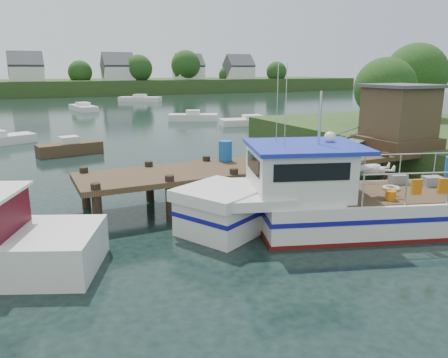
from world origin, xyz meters
name	(u,v)px	position (x,y,z in m)	size (l,w,h in m)	color
ground_plane	(230,199)	(0.00, 0.00, 0.00)	(160.00, 160.00, 0.00)	black
far_shore	(54,84)	(0.01, 82.37, 2.10)	(140.00, 42.55, 9.22)	#2F471D
dock	(358,135)	(6.51, 0.01, 2.24)	(16.60, 3.00, 4.78)	#453320
lobster_boat	(338,200)	(1.71, -4.53, 0.97)	(11.01, 6.02, 5.37)	silver
moored_rowboat	(70,148)	(-4.78, 12.96, 0.42)	(4.02, 1.94, 1.12)	#453320
moored_far	(140,99)	(10.96, 55.70, 0.42)	(6.87, 5.63, 1.14)	silver
moored_b	(193,117)	(8.74, 26.41, 0.40)	(5.18, 3.62, 1.09)	silver
moored_c	(252,121)	(12.54, 20.77, 0.36)	(6.39, 3.31, 0.96)	silver
moored_d	(83,107)	(0.23, 42.94, 0.39)	(2.90, 6.37, 1.05)	silver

